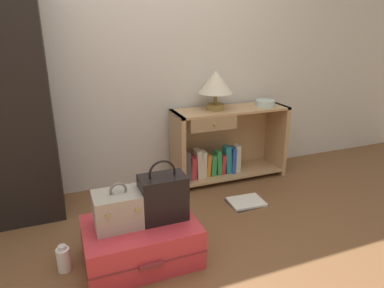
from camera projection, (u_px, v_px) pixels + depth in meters
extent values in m
plane|color=brown|center=(196.00, 279.00, 2.06)|extent=(9.00, 9.00, 0.00)
cube|color=beige|center=(130.00, 41.00, 2.95)|extent=(6.40, 0.10, 2.60)
cube|color=tan|center=(177.00, 151.00, 3.15)|extent=(0.04, 0.36, 0.70)
cube|color=tan|center=(276.00, 137.00, 3.52)|extent=(0.04, 0.36, 0.70)
cube|color=tan|center=(231.00, 110.00, 3.22)|extent=(1.10, 0.36, 0.02)
cube|color=tan|center=(228.00, 172.00, 3.43)|extent=(1.02, 0.36, 0.02)
cube|color=tan|center=(221.00, 139.00, 3.49)|extent=(1.02, 0.01, 0.68)
cube|color=#A68259|center=(214.00, 124.00, 3.01)|extent=(0.44, 0.02, 0.12)
sphere|color=#9E844C|center=(215.00, 125.00, 3.00)|extent=(0.02, 0.02, 0.02)
cube|color=#4C474C|center=(186.00, 165.00, 3.20)|extent=(0.07, 0.13, 0.28)
cube|color=red|center=(192.00, 167.00, 3.23)|extent=(0.06, 0.12, 0.22)
cube|color=beige|center=(198.00, 164.00, 3.24)|extent=(0.06, 0.13, 0.28)
cube|color=beige|center=(203.00, 164.00, 3.26)|extent=(0.05, 0.10, 0.26)
cube|color=orange|center=(208.00, 165.00, 3.29)|extent=(0.06, 0.08, 0.21)
cube|color=green|center=(213.00, 165.00, 3.30)|extent=(0.06, 0.09, 0.20)
cube|color=green|center=(218.00, 162.00, 3.32)|extent=(0.06, 0.09, 0.24)
cube|color=red|center=(222.00, 164.00, 3.34)|extent=(0.05, 0.10, 0.19)
cube|color=teal|center=(227.00, 159.00, 3.35)|extent=(0.07, 0.10, 0.27)
cube|color=#2D51B2|center=(232.00, 160.00, 3.37)|extent=(0.04, 0.13, 0.25)
cube|color=beige|center=(236.00, 158.00, 3.38)|extent=(0.06, 0.09, 0.27)
cylinder|color=olive|center=(215.00, 107.00, 3.17)|extent=(0.17, 0.17, 0.05)
cylinder|color=olive|center=(215.00, 99.00, 3.15)|extent=(0.04, 0.04, 0.10)
cone|color=beige|center=(216.00, 82.00, 3.10)|extent=(0.31, 0.31, 0.20)
cylinder|color=silver|center=(265.00, 103.00, 3.30)|extent=(0.18, 0.18, 0.06)
cube|color=#D1333D|center=(141.00, 241.00, 2.20)|extent=(0.70, 0.48, 0.26)
cube|color=maroon|center=(141.00, 241.00, 2.20)|extent=(0.71, 0.49, 0.01)
cube|color=maroon|center=(152.00, 266.00, 1.97)|extent=(0.14, 0.02, 0.03)
cube|color=#A89E8E|center=(120.00, 209.00, 2.10)|extent=(0.31, 0.22, 0.22)
torus|color=slate|center=(118.00, 191.00, 2.06)|extent=(0.11, 0.02, 0.11)
cube|color=tan|center=(108.00, 216.00, 1.96)|extent=(0.02, 0.01, 0.02)
cube|color=tan|center=(138.00, 210.00, 2.02)|extent=(0.02, 0.01, 0.02)
cube|color=black|center=(163.00, 197.00, 2.17)|extent=(0.29, 0.18, 0.29)
torus|color=black|center=(162.00, 173.00, 2.11)|extent=(0.17, 0.01, 0.17)
cylinder|color=white|center=(64.00, 260.00, 2.11)|extent=(0.08, 0.08, 0.15)
cylinder|color=silver|center=(62.00, 247.00, 2.09)|extent=(0.05, 0.05, 0.02)
cube|color=white|center=(246.00, 202.00, 2.94)|extent=(0.30, 0.24, 0.02)
cube|color=black|center=(246.00, 203.00, 2.94)|extent=(0.31, 0.25, 0.01)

